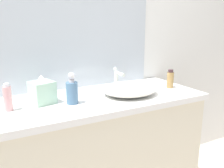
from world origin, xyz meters
name	(u,v)px	position (x,y,z in m)	size (l,w,h in m)	color
bathroom_wall_rear	(73,28)	(0.00, 0.73, 1.30)	(6.00, 0.06, 2.60)	silver
vanity_counter	(96,156)	(0.02, 0.39, 0.43)	(1.47, 0.60, 0.86)	beige
wall_mirror_panel	(76,12)	(0.02, 0.69, 1.42)	(1.19, 0.01, 1.11)	#B2BCC6
sink_basin	(130,89)	(0.25, 0.34, 0.90)	(0.38, 0.32, 0.08)	silver
faucet	(117,77)	(0.25, 0.51, 0.95)	(0.03, 0.14, 0.16)	silver
soap_dispenser	(72,91)	(-0.15, 0.34, 0.94)	(0.07, 0.07, 0.19)	#4C7194
lotion_bottle	(170,79)	(0.62, 0.35, 0.93)	(0.05, 0.05, 0.14)	#A57F48
perfume_bottle	(8,98)	(-0.50, 0.38, 0.94)	(0.04, 0.04, 0.16)	#D59B9D
tissue_box	(42,91)	(-0.31, 0.43, 0.94)	(0.16, 0.16, 0.17)	#ACD4B8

